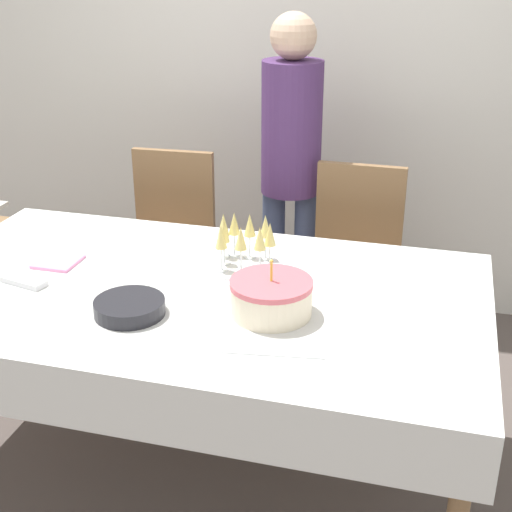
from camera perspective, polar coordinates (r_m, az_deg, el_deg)
The scene contains 12 objects.
ground_plane at distance 2.89m, azimuth -4.56°, elevation -16.23°, with size 12.00×12.00×0.00m, color #564C47.
wall_back at distance 3.81m, azimuth 3.19°, elevation 16.09°, with size 8.00×0.05×2.70m.
dining_table at distance 2.52m, azimuth -5.05°, elevation -4.63°, with size 2.01×1.14×0.76m.
dining_chair_far_left at distance 3.48m, azimuth -6.96°, elevation 1.05°, with size 0.44×0.44×0.95m.
dining_chair_far_right at distance 3.27m, azimuth 7.81°, elevation -0.54°, with size 0.42×0.42×0.95m.
birthday_cake at distance 2.27m, azimuth 1.22°, elevation -3.32°, with size 0.27×0.27×0.19m.
champagne_tray at distance 2.60m, azimuth -1.04°, elevation 1.28°, with size 0.28×0.28×0.18m.
plate_stack_main at distance 2.32m, azimuth -10.08°, elevation -4.06°, with size 0.23×0.23×0.05m.
cake_knife at distance 2.08m, azimuth 1.39°, elevation -7.86°, with size 0.30×0.06×0.00m.
fork_pile at distance 2.62m, azimuth -18.07°, elevation -1.93°, with size 0.18×0.10×0.02m.
napkin_pile at distance 2.75m, azimuth -15.55°, elevation -0.44°, with size 0.15×0.15×0.01m.
person_standing at distance 3.36m, azimuth 2.82°, elevation 8.17°, with size 0.28×0.28×1.59m.
Camera 1 is at (0.79, -2.07, 1.85)m, focal length 50.00 mm.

